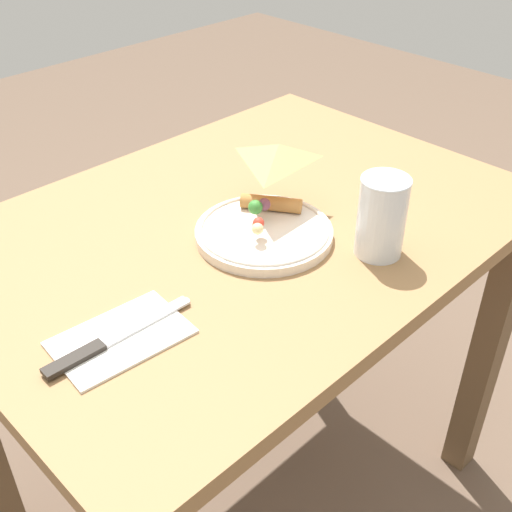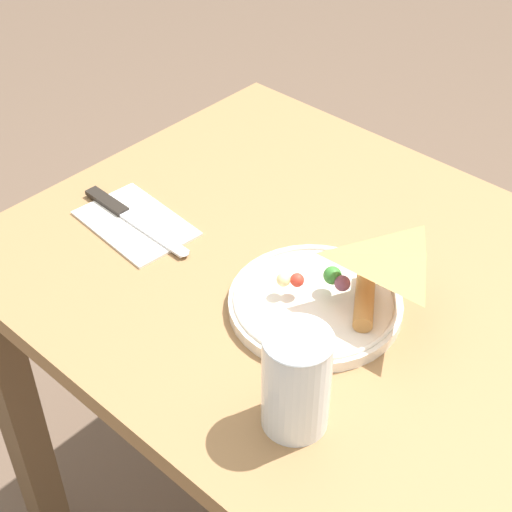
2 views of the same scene
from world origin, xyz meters
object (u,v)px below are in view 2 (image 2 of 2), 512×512
(plate_pizza, at_px, (317,300))
(napkin_folded, at_px, (136,223))
(dining_table, at_px, (343,359))
(milk_glass, at_px, (296,384))
(butter_knife, at_px, (130,217))

(plate_pizza, relative_size, napkin_folded, 1.23)
(dining_table, relative_size, plate_pizza, 4.37)
(plate_pizza, xyz_separation_m, milk_glass, (0.09, -0.15, 0.04))
(butter_knife, bearing_deg, milk_glass, -13.75)
(milk_glass, xyz_separation_m, napkin_folded, (-0.39, 0.11, -0.06))
(milk_glass, xyz_separation_m, butter_knife, (-0.41, 0.11, -0.05))
(dining_table, height_order, milk_glass, milk_glass)
(plate_pizza, distance_m, milk_glass, 0.18)
(dining_table, height_order, napkin_folded, napkin_folded)
(dining_table, bearing_deg, plate_pizza, -99.33)
(plate_pizza, bearing_deg, butter_knife, -172.87)
(napkin_folded, relative_size, butter_knife, 0.81)
(napkin_folded, height_order, butter_knife, butter_knife)
(milk_glass, bearing_deg, butter_knife, 164.42)
(plate_pizza, bearing_deg, napkin_folded, -172.53)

